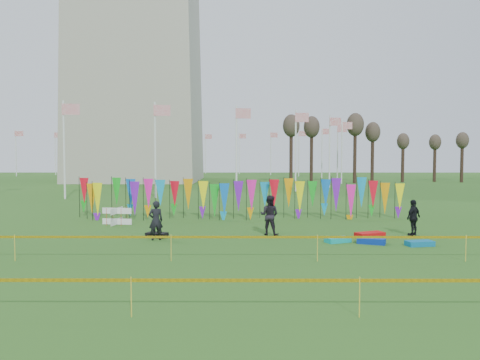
{
  "coord_description": "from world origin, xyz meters",
  "views": [
    {
      "loc": [
        0.46,
        -18.05,
        3.55
      ],
      "look_at": [
        0.37,
        6.0,
        2.29
      ],
      "focal_mm": 35.0,
      "sensor_mm": 36.0,
      "label": 1
    }
  ],
  "objects_px": {
    "kite_bag_blue": "(371,241)",
    "kite_bag_teal": "(420,243)",
    "person_right": "(413,218)",
    "kite_bag_red": "(370,235)",
    "person_mid": "(269,215)",
    "kite_bag_black": "(157,235)",
    "person_left": "(156,220)",
    "box_kite": "(117,216)",
    "kite_bag_turquoise": "(338,240)"
  },
  "relations": [
    {
      "from": "person_mid",
      "to": "kite_bag_teal",
      "type": "height_order",
      "value": "person_mid"
    },
    {
      "from": "person_mid",
      "to": "kite_bag_black",
      "type": "relative_size",
      "value": 1.99
    },
    {
      "from": "person_left",
      "to": "kite_bag_black",
      "type": "relative_size",
      "value": 1.86
    },
    {
      "from": "kite_bag_red",
      "to": "kite_bag_black",
      "type": "bearing_deg",
      "value": 179.75
    },
    {
      "from": "person_right",
      "to": "kite_bag_red",
      "type": "bearing_deg",
      "value": -23.93
    },
    {
      "from": "person_right",
      "to": "kite_bag_teal",
      "type": "distance_m",
      "value": 2.59
    },
    {
      "from": "person_left",
      "to": "kite_bag_red",
      "type": "distance_m",
      "value": 9.21
    },
    {
      "from": "kite_bag_blue",
      "to": "kite_bag_teal",
      "type": "distance_m",
      "value": 1.83
    },
    {
      "from": "person_right",
      "to": "kite_bag_blue",
      "type": "bearing_deg",
      "value": 0.26
    },
    {
      "from": "person_left",
      "to": "kite_bag_turquoise",
      "type": "bearing_deg",
      "value": 154.55
    },
    {
      "from": "person_left",
      "to": "kite_bag_black",
      "type": "height_order",
      "value": "person_left"
    },
    {
      "from": "kite_bag_black",
      "to": "kite_bag_turquoise",
      "type": "bearing_deg",
      "value": -8.62
    },
    {
      "from": "kite_bag_turquoise",
      "to": "kite_bag_black",
      "type": "xyz_separation_m",
      "value": [
        -7.62,
        1.16,
        0.0
      ]
    },
    {
      "from": "person_mid",
      "to": "kite_bag_black",
      "type": "height_order",
      "value": "person_mid"
    },
    {
      "from": "person_mid",
      "to": "person_left",
      "type": "bearing_deg",
      "value": 35.0
    },
    {
      "from": "box_kite",
      "to": "kite_bag_teal",
      "type": "bearing_deg",
      "value": -22.62
    },
    {
      "from": "kite_bag_red",
      "to": "person_right",
      "type": "bearing_deg",
      "value": 14.83
    },
    {
      "from": "kite_bag_red",
      "to": "kite_bag_black",
      "type": "xyz_separation_m",
      "value": [
        -9.25,
        0.04,
        -0.01
      ]
    },
    {
      "from": "kite_bag_teal",
      "to": "person_mid",
      "type": "bearing_deg",
      "value": 156.33
    },
    {
      "from": "box_kite",
      "to": "person_mid",
      "type": "height_order",
      "value": "person_mid"
    },
    {
      "from": "person_left",
      "to": "person_mid",
      "type": "bearing_deg",
      "value": 173.17
    },
    {
      "from": "person_left",
      "to": "kite_bag_teal",
      "type": "distance_m",
      "value": 10.71
    },
    {
      "from": "person_right",
      "to": "kite_bag_teal",
      "type": "height_order",
      "value": "person_right"
    },
    {
      "from": "person_right",
      "to": "kite_bag_black",
      "type": "height_order",
      "value": "person_right"
    },
    {
      "from": "person_left",
      "to": "person_mid",
      "type": "height_order",
      "value": "person_mid"
    },
    {
      "from": "kite_bag_red",
      "to": "kite_bag_black",
      "type": "height_order",
      "value": "kite_bag_red"
    },
    {
      "from": "box_kite",
      "to": "kite_bag_red",
      "type": "distance_m",
      "value": 12.54
    },
    {
      "from": "box_kite",
      "to": "kite_bag_blue",
      "type": "height_order",
      "value": "box_kite"
    },
    {
      "from": "person_mid",
      "to": "kite_bag_turquoise",
      "type": "xyz_separation_m",
      "value": [
        2.69,
        -1.78,
        -0.79
      ]
    },
    {
      "from": "person_right",
      "to": "kite_bag_black",
      "type": "relative_size",
      "value": 1.8
    },
    {
      "from": "person_right",
      "to": "kite_bag_red",
      "type": "height_order",
      "value": "person_right"
    },
    {
      "from": "box_kite",
      "to": "kite_bag_red",
      "type": "bearing_deg",
      "value": -17.31
    },
    {
      "from": "kite_bag_black",
      "to": "person_left",
      "type": "bearing_deg",
      "value": -82.76
    },
    {
      "from": "kite_bag_teal",
      "to": "person_right",
      "type": "bearing_deg",
      "value": 75.34
    },
    {
      "from": "box_kite",
      "to": "person_right",
      "type": "bearing_deg",
      "value": -12.75
    },
    {
      "from": "box_kite",
      "to": "person_right",
      "type": "height_order",
      "value": "person_right"
    },
    {
      "from": "person_right",
      "to": "kite_bag_black",
      "type": "xyz_separation_m",
      "value": [
        -11.32,
        -0.51,
        -0.7
      ]
    },
    {
      "from": "person_left",
      "to": "kite_bag_blue",
      "type": "height_order",
      "value": "person_left"
    },
    {
      "from": "kite_bag_blue",
      "to": "kite_bag_teal",
      "type": "relative_size",
      "value": 1.04
    },
    {
      "from": "person_right",
      "to": "kite_bag_blue",
      "type": "height_order",
      "value": "person_right"
    },
    {
      "from": "box_kite",
      "to": "kite_bag_blue",
      "type": "xyz_separation_m",
      "value": [
        11.65,
        -5.12,
        -0.33
      ]
    },
    {
      "from": "person_left",
      "to": "kite_bag_red",
      "type": "height_order",
      "value": "person_left"
    },
    {
      "from": "box_kite",
      "to": "kite_bag_red",
      "type": "xyz_separation_m",
      "value": [
        11.97,
        -3.73,
        -0.33
      ]
    },
    {
      "from": "kite_bag_teal",
      "to": "person_left",
      "type": "bearing_deg",
      "value": 173.36
    },
    {
      "from": "box_kite",
      "to": "kite_bag_turquoise",
      "type": "relative_size",
      "value": 0.88
    },
    {
      "from": "kite_bag_blue",
      "to": "kite_bag_teal",
      "type": "height_order",
      "value": "kite_bag_blue"
    },
    {
      "from": "person_left",
      "to": "kite_bag_black",
      "type": "xyz_separation_m",
      "value": [
        -0.08,
        0.67,
        -0.73
      ]
    },
    {
      "from": "kite_bag_red",
      "to": "kite_bag_teal",
      "type": "relative_size",
      "value": 1.19
    },
    {
      "from": "box_kite",
      "to": "kite_bag_teal",
      "type": "xyz_separation_m",
      "value": [
        13.41,
        -5.59,
        -0.34
      ]
    },
    {
      "from": "person_left",
      "to": "kite_bag_turquoise",
      "type": "distance_m",
      "value": 7.59
    }
  ]
}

